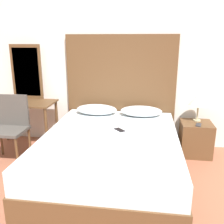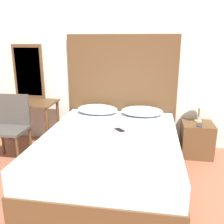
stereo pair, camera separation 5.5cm
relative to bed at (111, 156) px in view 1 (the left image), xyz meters
The scene contains 12 objects.
wall_back 1.58m from the bed, 97.35° to the left, with size 10.00×0.06×2.70m.
bed is the anchor object (origin of this frame).
headboard 1.23m from the bed, 90.00° to the left, with size 1.71×0.05×1.75m.
pillow_left 0.96m from the bed, 112.61° to the left, with size 0.62×0.36×0.14m.
pillow_right 0.96m from the bed, 67.39° to the left, with size 0.62×0.36×0.14m.
phone_on_bed 0.34m from the bed, 59.40° to the left, with size 0.15×0.16×0.01m.
nightstand 1.41m from the bed, 34.78° to the left, with size 0.44×0.43×0.50m.
table_lamp 1.56m from the bed, 37.30° to the left, with size 0.28×0.28×0.42m.
phone_on_nightstand 1.37m from the bed, 31.01° to the left, with size 0.11×0.16×0.01m.
vanity_desk 1.68m from the bed, 154.28° to the left, with size 0.99×0.52×0.74m.
vanity_mirror 1.97m from the bed, 147.47° to the left, with size 0.49×0.03×0.86m.
chair 1.53m from the bed, 169.11° to the left, with size 0.51×0.43×0.93m.
Camera 1 is at (0.56, -1.31, 1.66)m, focal length 40.00 mm.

